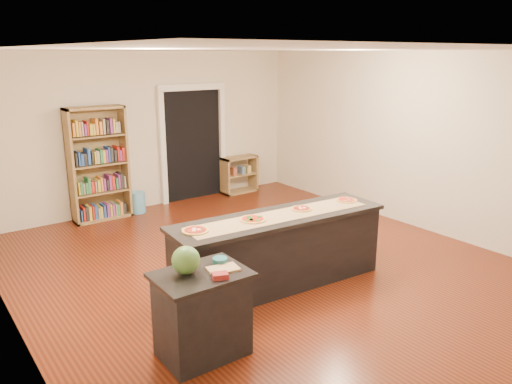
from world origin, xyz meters
TOP-DOWN VIEW (x-y plane):
  - room at (0.00, 0.00)m, footprint 6.00×7.00m
  - doorway at (0.90, 3.46)m, footprint 1.40×0.09m
  - kitchen_island at (-0.17, -0.50)m, footprint 2.72×0.74m
  - side_counter at (-1.68, -1.23)m, footprint 0.84×0.62m
  - bookshelf at (-1.02, 3.28)m, footprint 0.96×0.34m
  - low_shelf at (1.85, 3.29)m, footprint 0.74×0.32m
  - waste_bin at (-0.38, 3.24)m, footprint 0.26×0.26m
  - kraft_paper at (-0.17, -0.52)m, footprint 2.39×0.60m
  - watermelon at (-1.78, -1.16)m, footprint 0.26×0.26m
  - cutting_board at (-1.47, -1.29)m, footprint 0.31×0.24m
  - package_red at (-1.59, -1.43)m, footprint 0.17×0.14m
  - package_teal at (-1.41, -1.15)m, footprint 0.14×0.14m
  - pizza_a at (-1.25, -0.40)m, footprint 0.30×0.30m
  - pizza_b at (-0.53, -0.46)m, footprint 0.31×0.31m
  - pizza_c at (0.19, -0.49)m, footprint 0.26×0.26m
  - pizza_d at (0.91, -0.56)m, footprint 0.27×0.27m

SIDE VIEW (x-z plane):
  - waste_bin at x=-0.38m, z-range 0.00..0.38m
  - low_shelf at x=1.85m, z-range 0.00..0.74m
  - side_counter at x=-1.68m, z-range 0.00..0.84m
  - kitchen_island at x=-0.17m, z-range 0.00..0.90m
  - cutting_board at x=-1.47m, z-range 0.83..0.85m
  - package_red at x=-1.59m, z-range 0.83..0.88m
  - package_teal at x=-1.41m, z-range 0.83..0.89m
  - kraft_paper at x=-0.17m, z-range 0.90..0.90m
  - pizza_a at x=-1.25m, z-range 0.90..0.92m
  - pizza_b at x=-0.53m, z-range 0.90..0.92m
  - pizza_c at x=0.19m, z-range 0.90..0.92m
  - pizza_d at x=0.91m, z-range 0.90..0.92m
  - bookshelf at x=-1.02m, z-range 0.00..1.92m
  - watermelon at x=-1.78m, z-range 0.83..1.09m
  - doorway at x=0.90m, z-range 0.10..2.31m
  - room at x=0.00m, z-range 0.00..2.80m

